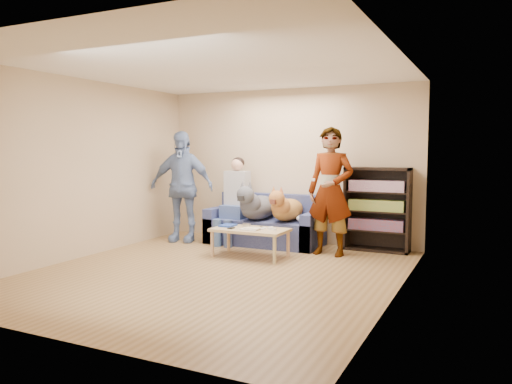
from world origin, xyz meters
The scene contains 27 objects.
ground centered at (0.00, 0.00, 0.00)m, with size 5.00×5.00×0.00m, color olive.
ceiling centered at (0.00, 0.00, 2.60)m, with size 5.00×5.00×0.00m, color white.
wall_back centered at (0.00, 2.50, 1.30)m, with size 4.50×4.50×0.00m, color tan.
wall_front centered at (0.00, -2.50, 1.30)m, with size 4.50×4.50×0.00m, color tan.
wall_left centered at (-2.25, 0.00, 1.30)m, with size 5.00×5.00×0.00m, color tan.
wall_right centered at (2.25, 0.00, 1.30)m, with size 5.00×5.00×0.00m, color tan.
blanket centered at (0.57, 1.91, 0.50)m, with size 0.40×0.34×0.14m, color silver.
person_standing_right centered at (0.99, 1.71, 0.96)m, with size 0.70×0.46×1.91m, color gray.
person_standing_left centered at (-1.65, 1.69, 0.94)m, with size 1.11×0.46×1.89m, color #799BC2.
held_controller centered at (0.79, 1.51, 1.14)m, with size 0.04×0.13×0.03m, color white.
notebook_blue centered at (-0.43, 1.12, 0.43)m, with size 0.20×0.26×0.03m, color #1C399C.
papers centered at (0.02, 0.97, 0.43)m, with size 0.26×0.20×0.01m, color silver.
magazine centered at (0.05, 0.99, 0.44)m, with size 0.22×0.17×0.01m, color beige.
camera_silver centered at (-0.15, 1.19, 0.45)m, with size 0.11×0.06×0.05m, color silver.
controller_a centered at (0.25, 1.17, 0.43)m, with size 0.04×0.13×0.03m, color white.
controller_b centered at (0.33, 1.09, 0.43)m, with size 0.09×0.06×0.03m, color silver.
headphone_cup_a centered at (0.17, 1.05, 0.43)m, with size 0.07×0.07×0.02m, color white.
headphone_cup_b centered at (0.17, 1.13, 0.43)m, with size 0.07×0.07×0.02m, color white.
pen_orange centered at (-0.05, 0.91, 0.42)m, with size 0.01×0.01×0.14m, color #C3501B.
pen_black centered at (0.09, 1.25, 0.42)m, with size 0.01×0.01×0.14m, color black.
wallet centered at (-0.28, 0.95, 0.43)m, with size 0.07×0.12×0.01m, color black.
sofa centered at (-0.25, 2.10, 0.28)m, with size 1.90×0.85×0.82m.
person_seated centered at (-0.77, 1.97, 0.77)m, with size 0.40×0.73×1.47m.
dog_gray centered at (-0.32, 1.87, 0.66)m, with size 0.46×1.27×0.66m.
dog_tan centered at (0.17, 1.94, 0.64)m, with size 0.41×1.17×0.60m.
coffee_table centered at (-0.03, 1.07, 0.37)m, with size 1.10×0.60×0.42m.
bookshelf centered at (1.55, 2.33, 0.68)m, with size 1.00×0.34×1.30m.
Camera 1 is at (3.18, -5.42, 1.59)m, focal length 35.00 mm.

